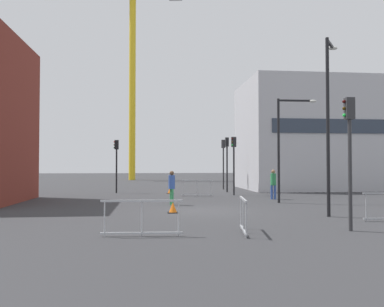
{
  "coord_description": "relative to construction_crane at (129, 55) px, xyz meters",
  "views": [
    {
      "loc": [
        -2.46,
        -17.98,
        2.13
      ],
      "look_at": [
        0.0,
        5.56,
        2.79
      ],
      "focal_mm": 36.75,
      "sensor_mm": 36.0,
      "label": 1
    }
  ],
  "objects": [
    {
      "name": "ground",
      "position": [
        5.56,
        -36.76,
        -17.37
      ],
      "size": [
        160.0,
        160.0,
        0.0
      ],
      "primitive_type": "plane",
      "color": "#333335"
    },
    {
      "name": "office_block",
      "position": [
        17.66,
        -21.55,
        -12.72
      ],
      "size": [
        12.95,
        8.66,
        9.29
      ],
      "color": "#B7B7BC",
      "rests_on": "ground"
    },
    {
      "name": "construction_crane",
      "position": [
        0.0,
        0.0,
        0.0
      ],
      "size": [
        19.41,
        3.45,
        26.29
      ],
      "color": "yellow",
      "rests_on": "ground"
    },
    {
      "name": "streetlamp_tall",
      "position": [
        10.41,
        -39.23,
        -13.09
      ],
      "size": [
        1.01,
        1.18,
        7.36
      ],
      "color": "black",
      "rests_on": "ground"
    },
    {
      "name": "streetlamp_short",
      "position": [
        10.51,
        -33.55,
        -13.78
      ],
      "size": [
        2.26,
        0.24,
        5.81
      ],
      "color": "black",
      "rests_on": "ground"
    },
    {
      "name": "traffic_light_far",
      "position": [
        0.52,
        -24.96,
        -14.71
      ],
      "size": [
        0.38,
        0.26,
        3.96
      ],
      "color": "black",
      "rests_on": "ground"
    },
    {
      "name": "traffic_light_median",
      "position": [
        9.45,
        -42.72,
        -14.51
      ],
      "size": [
        0.37,
        0.25,
        4.29
      ],
      "color": "#2D2D30",
      "rests_on": "ground"
    },
    {
      "name": "traffic_light_island",
      "position": [
        9.27,
        -21.56,
        -14.53
      ],
      "size": [
        0.39,
        0.29,
        4.25
      ],
      "color": "#232326",
      "rests_on": "ground"
    },
    {
      "name": "traffic_light_corner",
      "position": [
        8.94,
        -24.84,
        -14.55
      ],
      "size": [
        0.24,
        0.37,
        4.22
      ],
      "color": "black",
      "rests_on": "ground"
    },
    {
      "name": "traffic_light_crosswalk",
      "position": [
        8.83,
        -27.89,
        -14.65
      ],
      "size": [
        0.37,
        0.36,
        4.05
      ],
      "color": "#232326",
      "rests_on": "ground"
    },
    {
      "name": "pedestrian_walking",
      "position": [
        4.18,
        -34.1,
        -16.32
      ],
      "size": [
        0.34,
        0.34,
        1.79
      ],
      "color": "#2D844C",
      "rests_on": "ground"
    },
    {
      "name": "pedestrian_waiting",
      "position": [
        10.54,
        -31.34,
        -16.31
      ],
      "size": [
        0.34,
        0.34,
        1.81
      ],
      "color": "#33519E",
      "rests_on": "ground"
    },
    {
      "name": "safety_barrier_left_run",
      "position": [
        2.83,
        -43.0,
        -16.8
      ],
      "size": [
        2.42,
        0.21,
        1.08
      ],
      "color": "#B2B5BA",
      "rests_on": "ground"
    },
    {
      "name": "safety_barrier_rear",
      "position": [
        5.95,
        -42.76,
        -16.81
      ],
      "size": [
        0.31,
        1.82,
        1.08
      ],
      "color": "#9EA0A5",
      "rests_on": "ground"
    },
    {
      "name": "safety_barrier_front",
      "position": [
        6.15,
        -28.76,
        -16.81
      ],
      "size": [
        2.05,
        0.36,
        1.08
      ],
      "color": "#9EA0A5",
      "rests_on": "ground"
    },
    {
      "name": "traffic_cone_orange",
      "position": [
        4.06,
        -37.42,
        -17.15
      ],
      "size": [
        0.47,
        0.47,
        0.48
      ],
      "color": "black",
      "rests_on": "ground"
    },
    {
      "name": "traffic_cone_by_barrier",
      "position": [
        4.51,
        -25.93,
        -17.12
      ],
      "size": [
        0.53,
        0.53,
        0.54
      ],
      "color": "black",
      "rests_on": "ground"
    }
  ]
}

